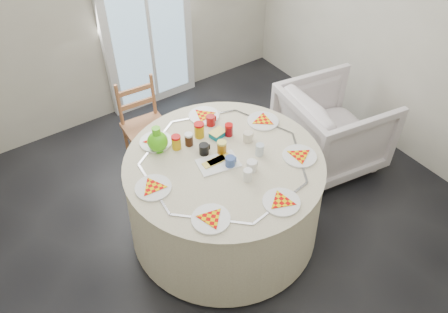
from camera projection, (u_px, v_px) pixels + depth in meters
floor at (224, 224)px, 3.70m from camera, size 4.00×4.00×0.00m
wall_right at (420, 19)px, 3.66m from camera, size 0.02×4.00×2.60m
glass_door at (145, 12)px, 4.34m from camera, size 1.00×0.08×2.10m
table at (224, 196)px, 3.42m from camera, size 1.51×1.51×0.77m
wooden_chair at (146, 123)px, 3.95m from camera, size 0.41×0.39×0.86m
armchair at (332, 128)px, 4.03m from camera, size 0.91×0.95×0.86m
place_settings at (224, 160)px, 3.16m from camera, size 1.55×1.55×0.03m
jar_cluster at (202, 136)px, 3.28m from camera, size 0.52×0.36×0.14m
butter_tub at (218, 134)px, 3.35m from camera, size 0.14×0.11×0.05m
green_pitcher at (157, 138)px, 3.18m from camera, size 0.17×0.17×0.20m
cheese_platter at (218, 162)px, 3.13m from camera, size 0.33×0.24×0.04m
mugs_glasses at (233, 148)px, 3.19m from camera, size 0.57×0.57×0.10m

